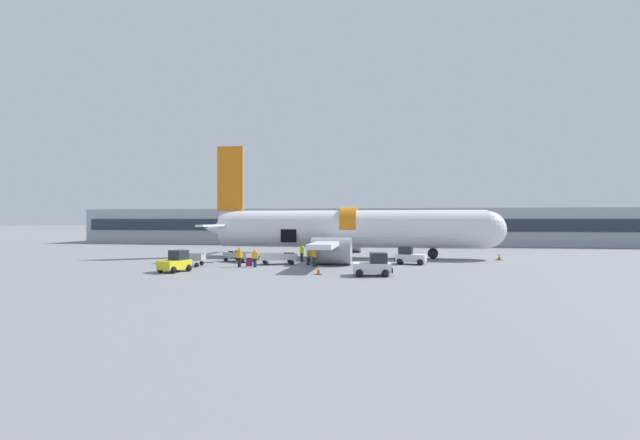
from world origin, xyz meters
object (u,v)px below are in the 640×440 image
object	(u,v)px
baggage_cart_loading	(280,258)
ground_crew_driver	(308,256)
baggage_cart_empty	(189,260)
ground_crew_loader_b	(314,256)
ground_crew_loader_a	(311,253)
ground_crew_helper	(302,252)
baggage_tug_rear	(176,263)
baggage_cart_queued	(240,257)
airplane	(345,230)
ground_crew_supervisor	(239,257)
ground_crew_marshal	(255,258)
suitcase_on_tarmac_upright	(249,263)
baggage_tug_lead	(409,257)
baggage_tug_mid	(374,266)

from	to	relation	value
baggage_cart_loading	ground_crew_driver	distance (m)	2.71
baggage_cart_empty	ground_crew_loader_b	distance (m)	11.13
ground_crew_loader_a	ground_crew_helper	distance (m)	0.91
baggage_tug_rear	ground_crew_loader_a	size ratio (longest dim) A/B	1.67
baggage_cart_queued	ground_crew_helper	xyz separation A→B (m)	(6.04, 1.03, 0.42)
baggage_cart_queued	airplane	bearing A→B (deg)	32.61
baggage_tug_rear	baggage_cart_queued	bearing A→B (deg)	75.38
ground_crew_loader_b	ground_crew_supervisor	world-z (taller)	ground_crew_loader_b
baggage_tug_rear	ground_crew_loader_b	bearing A→B (deg)	28.33
airplane	baggage_cart_loading	world-z (taller)	airplane
ground_crew_marshal	suitcase_on_tarmac_upright	xyz separation A→B (m)	(-0.74, 0.66, -0.51)
ground_crew_loader_b	ground_crew_loader_a	bearing A→B (deg)	104.42
airplane	baggage_tug_lead	bearing A→B (deg)	-42.56
baggage_tug_rear	suitcase_on_tarmac_upright	world-z (taller)	baggage_tug_rear
baggage_tug_mid	ground_crew_loader_a	world-z (taller)	baggage_tug_mid
baggage_cart_queued	baggage_cart_empty	distance (m)	5.52
airplane	baggage_cart_loading	distance (m)	9.90
baggage_tug_rear	ground_crew_driver	bearing A→B (deg)	35.33
ground_crew_marshal	suitcase_on_tarmac_upright	world-z (taller)	ground_crew_marshal
baggage_tug_mid	baggage_cart_loading	distance (m)	11.19
baggage_tug_lead	baggage_cart_queued	distance (m)	16.41
baggage_tug_mid	ground_crew_driver	bearing A→B (deg)	132.65
baggage_tug_mid	baggage_cart_empty	bearing A→B (deg)	166.45
baggage_cart_queued	ground_crew_loader_a	xyz separation A→B (m)	(6.94, 0.91, 0.36)
baggage_cart_queued	baggage_tug_lead	bearing A→B (deg)	0.93
ground_crew_driver	ground_crew_helper	distance (m)	3.15
airplane	baggage_cart_loading	bearing A→B (deg)	-123.65
baggage_tug_mid	baggage_cart_empty	world-z (taller)	baggage_tug_mid
baggage_cart_queued	ground_crew_supervisor	size ratio (longest dim) A/B	2.50
suitcase_on_tarmac_upright	ground_crew_loader_a	bearing A→B (deg)	45.08
baggage_tug_lead	baggage_tug_rear	bearing A→B (deg)	-154.59
airplane	baggage_cart_queued	size ratio (longest dim) A/B	7.94
baggage_cart_loading	ground_crew_loader_b	size ratio (longest dim) A/B	2.40
baggage_cart_queued	ground_crew_loader_b	size ratio (longest dim) A/B	2.34
ground_crew_loader_b	baggage_cart_queued	bearing A→B (deg)	158.84
airplane	ground_crew_loader_a	world-z (taller)	airplane
suitcase_on_tarmac_upright	baggage_tug_rear	bearing A→B (deg)	-133.12
ground_crew_supervisor	baggage_cart_queued	bearing A→B (deg)	109.28
airplane	baggage_tug_lead	xyz separation A→B (m)	(6.56, -6.03, -2.32)
airplane	baggage_tug_lead	world-z (taller)	airplane
baggage_tug_mid	ground_crew_driver	distance (m)	9.07
ground_crew_loader_b	suitcase_on_tarmac_upright	distance (m)	5.81
ground_crew_supervisor	baggage_cart_empty	bearing A→B (deg)	-178.16
baggage_cart_queued	ground_crew_loader_b	world-z (taller)	ground_crew_loader_b
baggage_cart_empty	suitcase_on_tarmac_upright	size ratio (longest dim) A/B	4.73
baggage_tug_rear	baggage_cart_empty	world-z (taller)	baggage_tug_rear
baggage_cart_queued	ground_crew_supervisor	xyz separation A→B (m)	(1.56, -4.46, 0.37)
baggage_cart_empty	baggage_cart_queued	bearing A→B (deg)	56.52
baggage_tug_rear	baggage_tug_lead	bearing A→B (deg)	25.41
baggage_cart_empty	ground_crew_marshal	size ratio (longest dim) A/B	2.24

